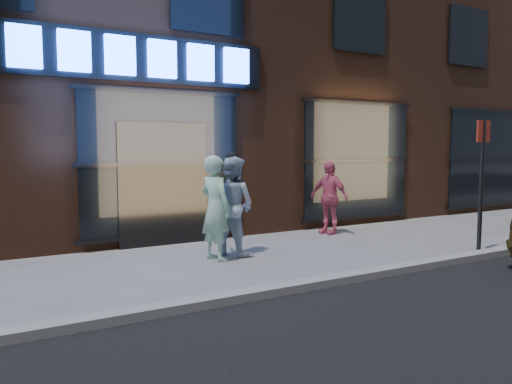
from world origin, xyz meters
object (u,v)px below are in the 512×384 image
Objects in this scene: sign_post at (482,173)px; man_bowtie at (215,208)px; passerby at (329,198)px; man_cap at (232,206)px.

man_bowtie is at bearing 149.88° from sign_post.
sign_post reaches higher than passerby.
man_bowtie is 1.01× the size of man_cap.
man_bowtie is at bearing -88.70° from passerby.
sign_post reaches higher than man_bowtie.
man_cap is at bearing -90.40° from passerby.
man_bowtie is 4.78m from sign_post.
man_cap is 4.49m from sign_post.
man_cap is at bearing 144.63° from sign_post.
man_cap is 2.98m from passerby.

